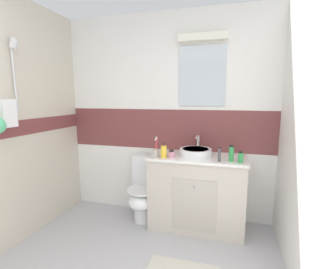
# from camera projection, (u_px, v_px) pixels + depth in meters

# --- Properties ---
(wall_back_tiled) EXTENTS (3.20, 0.20, 2.50)m
(wall_back_tiled) POSITION_uv_depth(u_px,v_px,m) (168.00, 116.00, 2.93)
(wall_back_tiled) COLOR white
(wall_back_tiled) RESTS_ON ground_plane
(wall_right_plain) EXTENTS (0.10, 3.48, 2.50)m
(wall_right_plain) POSITION_uv_depth(u_px,v_px,m) (330.00, 139.00, 1.40)
(wall_right_plain) COLOR white
(wall_right_plain) RESTS_ON ground_plane
(vanity_cabinet) EXTENTS (1.07, 0.51, 0.85)m
(vanity_cabinet) POSITION_uv_depth(u_px,v_px,m) (197.00, 192.00, 2.68)
(vanity_cabinet) COLOR beige
(vanity_cabinet) RESTS_ON ground_plane
(sink_basin) EXTENTS (0.36, 0.40, 0.21)m
(sink_basin) POSITION_uv_depth(u_px,v_px,m) (196.00, 152.00, 2.62)
(sink_basin) COLOR white
(sink_basin) RESTS_ON vanity_cabinet
(toilet) EXTENTS (0.37, 0.50, 0.80)m
(toilet) POSITION_uv_depth(u_px,v_px,m) (145.00, 191.00, 2.85)
(toilet) COLOR white
(toilet) RESTS_ON ground_plane
(toothbrush_cup) EXTENTS (0.06, 0.06, 0.23)m
(toothbrush_cup) POSITION_uv_depth(u_px,v_px,m) (155.00, 152.00, 2.55)
(toothbrush_cup) COLOR #B2ADA3
(toothbrush_cup) RESTS_ON vanity_cabinet
(soap_dispenser) EXTENTS (0.06, 0.06, 0.17)m
(soap_dispenser) POSITION_uv_depth(u_px,v_px,m) (164.00, 152.00, 2.52)
(soap_dispenser) COLOR yellow
(soap_dispenser) RESTS_ON vanity_cabinet
(lotion_bottle_short) EXTENTS (0.05, 0.05, 0.12)m
(lotion_bottle_short) POSITION_uv_depth(u_px,v_px,m) (241.00, 157.00, 2.33)
(lotion_bottle_short) COLOR green
(lotion_bottle_short) RESTS_ON vanity_cabinet
(toothpaste_tube_upright) EXTENTS (0.03, 0.03, 0.16)m
(toothpaste_tube_upright) POSITION_uv_depth(u_px,v_px,m) (219.00, 154.00, 2.37)
(toothpaste_tube_upright) COLOR #4C4C51
(toothpaste_tube_upright) RESTS_ON vanity_cabinet
(deodorant_spray_can) EXTENTS (0.05, 0.05, 0.17)m
(deodorant_spray_can) POSITION_uv_depth(u_px,v_px,m) (231.00, 154.00, 2.38)
(deodorant_spray_can) COLOR green
(deodorant_spray_can) RESTS_ON vanity_cabinet
(hair_gel_jar) EXTENTS (0.07, 0.07, 0.08)m
(hair_gel_jar) POSITION_uv_depth(u_px,v_px,m) (172.00, 154.00, 2.54)
(hair_gel_jar) COLOR pink
(hair_gel_jar) RESTS_ON vanity_cabinet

